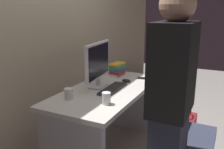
{
  "coord_description": "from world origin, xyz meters",
  "views": [
    {
      "loc": [
        -2.08,
        -1.08,
        1.5
      ],
      "look_at": [
        0.0,
        -0.05,
        0.88
      ],
      "focal_mm": 39.25,
      "sensor_mm": 36.0,
      "label": 1
    }
  ],
  "objects_px": {
    "office_chair": "(180,139)",
    "person_at_desk": "(170,113)",
    "mouse": "(126,80)",
    "handbag": "(188,127)",
    "monitor": "(98,62)",
    "keyboard": "(113,89)",
    "cup_by_monitor": "(68,94)",
    "cell_phone": "(144,78)",
    "desk": "(108,109)",
    "cup_near_keyboard": "(106,98)",
    "book_stack": "(117,69)"
  },
  "relations": [
    {
      "from": "desk",
      "to": "keyboard",
      "type": "relative_size",
      "value": 3.34
    },
    {
      "from": "mouse",
      "to": "cell_phone",
      "type": "height_order",
      "value": "mouse"
    },
    {
      "from": "monitor",
      "to": "cup_near_keyboard",
      "type": "height_order",
      "value": "monitor"
    },
    {
      "from": "office_chair",
      "to": "book_stack",
      "type": "bearing_deg",
      "value": 55.3
    },
    {
      "from": "cup_near_keyboard",
      "to": "office_chair",
      "type": "bearing_deg",
      "value": -66.74
    },
    {
      "from": "cup_near_keyboard",
      "to": "book_stack",
      "type": "relative_size",
      "value": 0.46
    },
    {
      "from": "office_chair",
      "to": "book_stack",
      "type": "xyz_separation_m",
      "value": [
        0.62,
        0.89,
        0.38
      ]
    },
    {
      "from": "book_stack",
      "to": "cell_phone",
      "type": "distance_m",
      "value": 0.34
    },
    {
      "from": "office_chair",
      "to": "person_at_desk",
      "type": "xyz_separation_m",
      "value": [
        -0.43,
        0.0,
        0.41
      ]
    },
    {
      "from": "cell_phone",
      "to": "handbag",
      "type": "distance_m",
      "value": 0.82
    },
    {
      "from": "mouse",
      "to": "handbag",
      "type": "distance_m",
      "value": 0.99
    },
    {
      "from": "desk",
      "to": "cup_near_keyboard",
      "type": "distance_m",
      "value": 0.51
    },
    {
      "from": "person_at_desk",
      "to": "cup_by_monitor",
      "type": "bearing_deg",
      "value": 81.4
    },
    {
      "from": "monitor",
      "to": "cup_near_keyboard",
      "type": "distance_m",
      "value": 0.52
    },
    {
      "from": "monitor",
      "to": "keyboard",
      "type": "height_order",
      "value": "monitor"
    },
    {
      "from": "cup_near_keyboard",
      "to": "cup_by_monitor",
      "type": "distance_m",
      "value": 0.36
    },
    {
      "from": "person_at_desk",
      "to": "book_stack",
      "type": "height_order",
      "value": "person_at_desk"
    },
    {
      "from": "person_at_desk",
      "to": "keyboard",
      "type": "xyz_separation_m",
      "value": [
        0.55,
        0.7,
        -0.1
      ]
    },
    {
      "from": "keyboard",
      "to": "book_stack",
      "type": "xyz_separation_m",
      "value": [
        0.5,
        0.19,
        0.07
      ]
    },
    {
      "from": "book_stack",
      "to": "cell_phone",
      "type": "height_order",
      "value": "book_stack"
    },
    {
      "from": "book_stack",
      "to": "desk",
      "type": "bearing_deg",
      "value": -165.37
    },
    {
      "from": "monitor",
      "to": "handbag",
      "type": "relative_size",
      "value": 1.43
    },
    {
      "from": "keyboard",
      "to": "person_at_desk",
      "type": "bearing_deg",
      "value": -130.02
    },
    {
      "from": "monitor",
      "to": "desk",
      "type": "bearing_deg",
      "value": -92.39
    },
    {
      "from": "monitor",
      "to": "cup_by_monitor",
      "type": "distance_m",
      "value": 0.48
    },
    {
      "from": "person_at_desk",
      "to": "handbag",
      "type": "relative_size",
      "value": 4.34
    },
    {
      "from": "monitor",
      "to": "cup_by_monitor",
      "type": "xyz_separation_m",
      "value": [
        -0.43,
        0.06,
        -0.21
      ]
    },
    {
      "from": "mouse",
      "to": "cup_by_monitor",
      "type": "relative_size",
      "value": 1.02
    },
    {
      "from": "desk",
      "to": "handbag",
      "type": "bearing_deg",
      "value": -44.29
    },
    {
      "from": "book_stack",
      "to": "cell_phone",
      "type": "xyz_separation_m",
      "value": [
        0.02,
        -0.33,
        -0.07
      ]
    },
    {
      "from": "handbag",
      "to": "cell_phone",
      "type": "bearing_deg",
      "value": 114.53
    },
    {
      "from": "desk",
      "to": "person_at_desk",
      "type": "height_order",
      "value": "person_at_desk"
    },
    {
      "from": "person_at_desk",
      "to": "cell_phone",
      "type": "xyz_separation_m",
      "value": [
        1.07,
        0.56,
        -0.1
      ]
    },
    {
      "from": "desk",
      "to": "office_chair",
      "type": "xyz_separation_m",
      "value": [
        -0.13,
        -0.76,
        -0.08
      ]
    },
    {
      "from": "desk",
      "to": "person_at_desk",
      "type": "bearing_deg",
      "value": -126.48
    },
    {
      "from": "cup_near_keyboard",
      "to": "handbag",
      "type": "height_order",
      "value": "cup_near_keyboard"
    },
    {
      "from": "desk",
      "to": "cup_near_keyboard",
      "type": "bearing_deg",
      "value": -153.94
    },
    {
      "from": "person_at_desk",
      "to": "book_stack",
      "type": "relative_size",
      "value": 7.39
    },
    {
      "from": "office_chair",
      "to": "cup_near_keyboard",
      "type": "xyz_separation_m",
      "value": [
        -0.25,
        0.58,
        0.36
      ]
    },
    {
      "from": "monitor",
      "to": "cup_by_monitor",
      "type": "height_order",
      "value": "monitor"
    },
    {
      "from": "book_stack",
      "to": "handbag",
      "type": "xyz_separation_m",
      "value": [
        0.25,
        -0.84,
        -0.67
      ]
    },
    {
      "from": "cell_phone",
      "to": "mouse",
      "type": "bearing_deg",
      "value": 140.96
    },
    {
      "from": "keyboard",
      "to": "cup_near_keyboard",
      "type": "height_order",
      "value": "cup_near_keyboard"
    },
    {
      "from": "keyboard",
      "to": "mouse",
      "type": "height_order",
      "value": "mouse"
    },
    {
      "from": "cell_phone",
      "to": "desk",
      "type": "bearing_deg",
      "value": 149.12
    },
    {
      "from": "keyboard",
      "to": "cell_phone",
      "type": "xyz_separation_m",
      "value": [
        0.52,
        -0.14,
        -0.01
      ]
    },
    {
      "from": "desk",
      "to": "book_stack",
      "type": "distance_m",
      "value": 0.59
    },
    {
      "from": "office_chair",
      "to": "mouse",
      "type": "distance_m",
      "value": 0.86
    },
    {
      "from": "person_at_desk",
      "to": "mouse",
      "type": "distance_m",
      "value": 1.1
    },
    {
      "from": "desk",
      "to": "mouse",
      "type": "bearing_deg",
      "value": -15.76
    }
  ]
}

